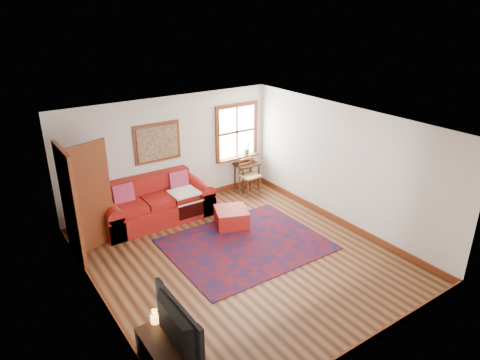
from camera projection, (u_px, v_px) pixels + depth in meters
ground at (241, 258)px, 7.79m from camera, size 5.50×5.50×0.00m
room_envelope at (241, 174)px, 7.17m from camera, size 5.04×5.54×2.52m
window at (238, 137)px, 10.28m from camera, size 1.18×0.20×1.38m
doorway at (82, 200)px, 7.59m from camera, size 0.89×1.08×2.14m
framed_artwork at (157, 143)px, 9.11m from camera, size 1.05×0.07×0.85m
persian_rug at (246, 244)px, 8.22m from camera, size 2.89×2.32×0.02m
red_leather_sofa at (156, 206)px, 9.09m from camera, size 2.36×0.98×0.92m
red_ottoman at (232, 217)px, 8.87m from camera, size 0.84×0.84×0.37m
side_table at (247, 168)px, 10.47m from camera, size 0.57×0.43×0.68m
ladder_back_chair at (248, 174)px, 10.30m from camera, size 0.44×0.43×0.92m
television at (170, 328)px, 4.91m from camera, size 0.15×1.11×0.64m
candle_hurricane at (155, 318)px, 5.42m from camera, size 0.12×0.12×0.18m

